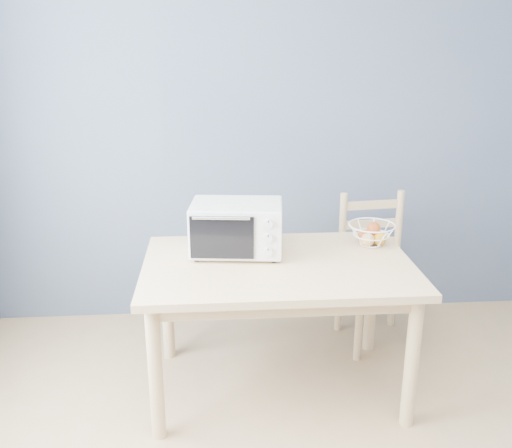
{
  "coord_description": "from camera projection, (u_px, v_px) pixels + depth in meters",
  "views": [
    {
      "loc": [
        -0.49,
        -1.43,
        1.87
      ],
      "look_at": [
        -0.28,
        1.4,
        0.93
      ],
      "focal_mm": 40.0,
      "sensor_mm": 36.0,
      "label": 1
    }
  ],
  "objects": [
    {
      "name": "room",
      "position": [
        395.0,
        254.0,
        1.57
      ],
      "size": [
        4.01,
        4.51,
        2.61
      ],
      "color": "tan",
      "rests_on": "ground"
    },
    {
      "name": "dining_table",
      "position": [
        278.0,
        280.0,
        2.99
      ],
      "size": [
        1.4,
        0.9,
        0.75
      ],
      "color": "#D7C181",
      "rests_on": "ground"
    },
    {
      "name": "toaster_oven",
      "position": [
        233.0,
        227.0,
        3.04
      ],
      "size": [
        0.51,
        0.39,
        0.28
      ],
      "rotation": [
        0.0,
        0.0,
        -0.11
      ],
      "color": "white",
      "rests_on": "dining_table"
    },
    {
      "name": "fruit_basket",
      "position": [
        371.0,
        234.0,
        3.19
      ],
      "size": [
        0.34,
        0.34,
        0.13
      ],
      "rotation": [
        0.0,
        0.0,
        -0.36
      ],
      "color": "white",
      "rests_on": "dining_table"
    },
    {
      "name": "dining_chair",
      "position": [
        377.0,
        271.0,
        3.57
      ],
      "size": [
        0.48,
        0.48,
        0.94
      ],
      "rotation": [
        0.0,
        0.0,
        0.1
      ],
      "color": "#D7C181",
      "rests_on": "ground"
    }
  ]
}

